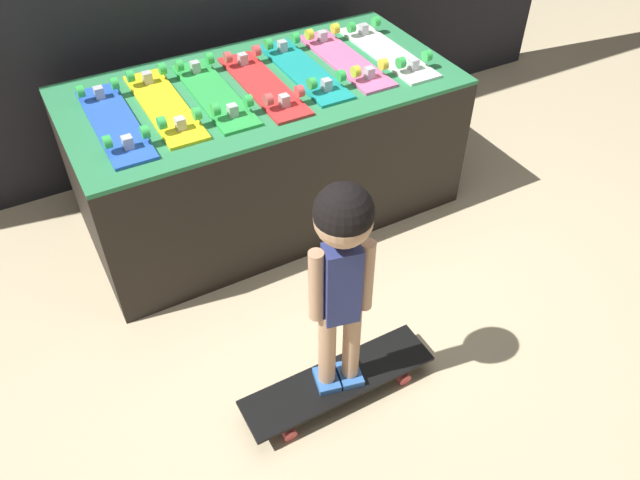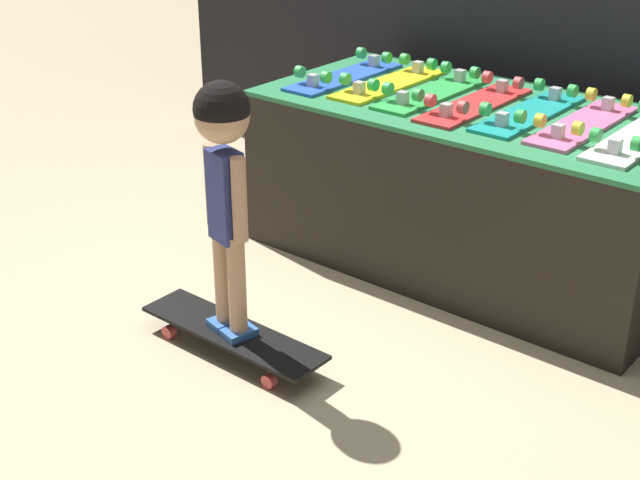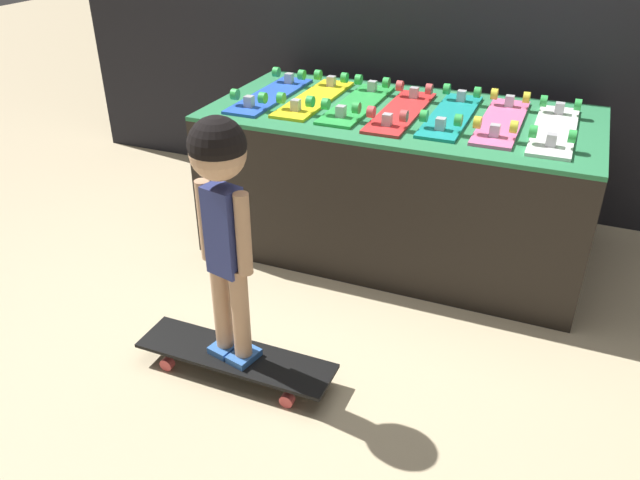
# 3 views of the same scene
# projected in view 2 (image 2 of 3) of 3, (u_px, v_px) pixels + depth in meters

# --- Properties ---
(ground_plane) EXTENTS (16.00, 16.00, 0.00)m
(ground_plane) POSITION_uv_depth(u_px,v_px,m) (395.00, 307.00, 3.60)
(ground_plane) COLOR beige
(display_rack) EXTENTS (1.82, 0.92, 0.71)m
(display_rack) POSITION_uv_depth(u_px,v_px,m) (472.00, 185.00, 3.84)
(display_rack) COLOR black
(display_rack) RESTS_ON ground_plane
(skateboard_blue_on_rack) EXTENTS (0.18, 0.68, 0.09)m
(skateboard_blue_on_rack) POSITION_uv_depth(u_px,v_px,m) (344.00, 75.00, 4.05)
(skateboard_blue_on_rack) COLOR blue
(skateboard_blue_on_rack) RESTS_ON display_rack
(skateboard_yellow_on_rack) EXTENTS (0.18, 0.68, 0.09)m
(skateboard_yellow_on_rack) POSITION_uv_depth(u_px,v_px,m) (390.00, 82.00, 3.94)
(skateboard_yellow_on_rack) COLOR yellow
(skateboard_yellow_on_rack) RESTS_ON display_rack
(skateboard_green_on_rack) EXTENTS (0.18, 0.68, 0.09)m
(skateboard_green_on_rack) POSITION_uv_depth(u_px,v_px,m) (432.00, 91.00, 3.81)
(skateboard_green_on_rack) COLOR green
(skateboard_green_on_rack) RESTS_ON display_rack
(skateboard_red_on_rack) EXTENTS (0.18, 0.68, 0.09)m
(skateboard_red_on_rack) POSITION_uv_depth(u_px,v_px,m) (475.00, 102.00, 3.66)
(skateboard_red_on_rack) COLOR red
(skateboard_red_on_rack) RESTS_ON display_rack
(skateboard_teal_on_rack) EXTENTS (0.18, 0.68, 0.09)m
(skateboard_teal_on_rack) POSITION_uv_depth(u_px,v_px,m) (529.00, 111.00, 3.55)
(skateboard_teal_on_rack) COLOR teal
(skateboard_teal_on_rack) RESTS_ON display_rack
(skateboard_pink_on_rack) EXTENTS (0.18, 0.68, 0.09)m
(skateboard_pink_on_rack) POSITION_uv_depth(u_px,v_px,m) (583.00, 122.00, 3.42)
(skateboard_pink_on_rack) COLOR pink
(skateboard_pink_on_rack) RESTS_ON display_rack
(skateboard_white_on_rack) EXTENTS (0.18, 0.68, 0.09)m
(skateboard_white_on_rack) POSITION_uv_depth(u_px,v_px,m) (639.00, 136.00, 3.27)
(skateboard_white_on_rack) COLOR white
(skateboard_white_on_rack) RESTS_ON display_rack
(skateboard_on_floor) EXTENTS (0.78, 0.20, 0.09)m
(skateboard_on_floor) POSITION_uv_depth(u_px,v_px,m) (233.00, 334.00, 3.27)
(skateboard_on_floor) COLOR black
(skateboard_on_floor) RESTS_ON ground_plane
(child) EXTENTS (0.22, 0.19, 0.93)m
(child) POSITION_uv_depth(u_px,v_px,m) (224.00, 163.00, 2.98)
(child) COLOR #3870C6
(child) RESTS_ON skateboard_on_floor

